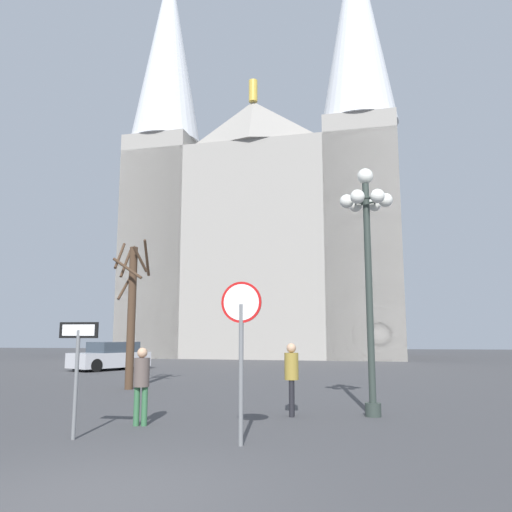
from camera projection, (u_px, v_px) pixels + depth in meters
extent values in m
plane|color=#424244|center=(91.00, 500.00, 5.64)|extent=(120.00, 120.00, 0.00)
cube|color=gray|center=(268.00, 258.00, 44.05)|extent=(23.22, 15.11, 16.80)
pyramid|color=gray|center=(253.00, 122.00, 40.40)|extent=(7.86, 2.81, 3.50)
cylinder|color=gold|center=(253.00, 91.00, 40.80)|extent=(0.70, 0.70, 1.80)
cube|color=gray|center=(162.00, 247.00, 42.52)|extent=(6.00, 6.00, 18.17)
cone|color=silver|center=(168.00, 51.00, 45.24)|extent=(5.99, 5.99, 17.40)
cube|color=gray|center=(363.00, 238.00, 38.69)|extent=(6.00, 6.00, 18.17)
cone|color=silver|center=(356.00, 25.00, 41.41)|extent=(5.99, 5.99, 17.40)
cylinder|color=slate|center=(241.00, 374.00, 8.55)|extent=(0.08, 0.08, 2.34)
cylinder|color=red|center=(241.00, 302.00, 8.73)|extent=(0.71, 0.10, 0.71)
cylinder|color=white|center=(241.00, 302.00, 8.71)|extent=(0.62, 0.06, 0.62)
cylinder|color=slate|center=(76.00, 384.00, 9.02)|extent=(0.07, 0.07, 1.90)
cube|color=black|center=(79.00, 330.00, 9.16)|extent=(0.75, 0.07, 0.29)
cube|color=white|center=(78.00, 330.00, 9.14)|extent=(0.63, 0.04, 0.20)
cylinder|color=#2D3833|center=(369.00, 296.00, 11.77)|extent=(0.16, 0.16, 5.41)
cylinder|color=#2D3833|center=(373.00, 410.00, 11.38)|extent=(0.36, 0.36, 0.30)
sphere|color=white|center=(365.00, 176.00, 12.22)|extent=(0.37, 0.37, 0.37)
sphere|color=white|center=(385.00, 200.00, 12.06)|extent=(0.34, 0.34, 0.34)
cylinder|color=#2D3833|center=(376.00, 200.00, 12.09)|extent=(0.05, 0.46, 0.05)
sphere|color=white|center=(374.00, 205.00, 12.48)|extent=(0.34, 0.34, 0.34)
cylinder|color=#2D3833|center=(370.00, 203.00, 12.30)|extent=(0.42, 0.27, 0.05)
sphere|color=white|center=(355.00, 205.00, 12.54)|extent=(0.34, 0.34, 0.34)
cylinder|color=#2D3833|center=(361.00, 203.00, 12.33)|extent=(0.42, 0.27, 0.05)
sphere|color=white|center=(347.00, 201.00, 12.18)|extent=(0.34, 0.34, 0.34)
cylinder|color=#2D3833|center=(356.00, 201.00, 12.15)|extent=(0.05, 0.46, 0.05)
sphere|color=white|center=(357.00, 197.00, 11.76)|extent=(0.34, 0.34, 0.34)
cylinder|color=#2D3833|center=(362.00, 199.00, 11.94)|extent=(0.42, 0.27, 0.05)
sphere|color=white|center=(377.00, 196.00, 11.71)|extent=(0.34, 0.34, 0.34)
cylinder|color=#2D3833|center=(372.00, 198.00, 11.91)|extent=(0.42, 0.27, 0.05)
cylinder|color=#473323|center=(131.00, 317.00, 17.36)|extent=(0.28, 0.28, 4.84)
cylinder|color=#473323|center=(126.00, 263.00, 17.73)|extent=(0.19, 0.68, 1.05)
cylinder|color=#473323|center=(140.00, 259.00, 17.49)|extent=(0.40, 0.69, 0.85)
cylinder|color=#473323|center=(127.00, 268.00, 17.11)|extent=(1.07, 0.11, 0.76)
cylinder|color=#473323|center=(147.00, 258.00, 17.69)|extent=(0.25, 0.99, 1.17)
cylinder|color=#473323|center=(126.00, 285.00, 17.71)|extent=(0.41, 0.71, 1.07)
cylinder|color=#473323|center=(120.00, 256.00, 17.70)|extent=(0.21, 1.04, 1.06)
cube|color=#B7B7BC|center=(110.00, 360.00, 26.34)|extent=(3.61, 4.35, 0.74)
cube|color=#333D47|center=(113.00, 347.00, 26.59)|extent=(2.54, 2.75, 0.54)
cylinder|color=black|center=(96.00, 365.00, 24.76)|extent=(0.52, 0.66, 0.64)
cylinder|color=black|center=(77.00, 364.00, 25.76)|extent=(0.52, 0.66, 0.64)
cylinder|color=black|center=(140.00, 363.00, 26.86)|extent=(0.52, 0.66, 0.64)
cylinder|color=black|center=(122.00, 362.00, 27.85)|extent=(0.52, 0.66, 0.64)
cylinder|color=black|center=(292.00, 398.00, 11.52)|extent=(0.12, 0.12, 0.80)
cylinder|color=black|center=(292.00, 398.00, 11.36)|extent=(0.12, 0.12, 0.80)
cylinder|color=olive|center=(291.00, 366.00, 11.55)|extent=(0.32, 0.32, 0.60)
sphere|color=tan|center=(291.00, 348.00, 11.61)|extent=(0.22, 0.22, 0.22)
cylinder|color=#33663F|center=(144.00, 406.00, 10.26)|extent=(0.12, 0.12, 0.77)
cylinder|color=#33663F|center=(137.00, 406.00, 10.27)|extent=(0.12, 0.12, 0.77)
cylinder|color=#594C47|center=(142.00, 372.00, 10.37)|extent=(0.32, 0.32, 0.58)
sphere|color=tan|center=(142.00, 353.00, 10.43)|extent=(0.21, 0.21, 0.21)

